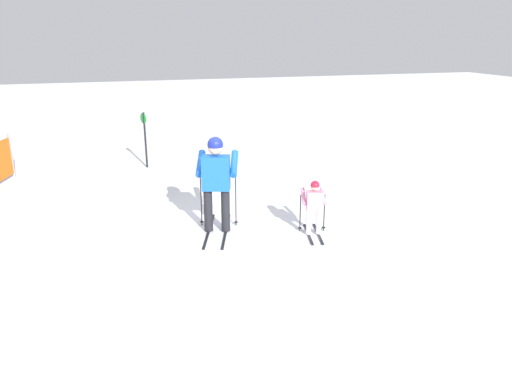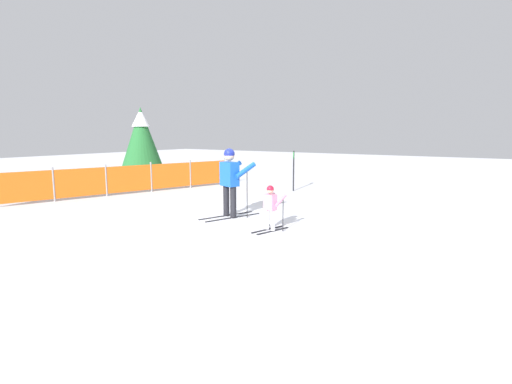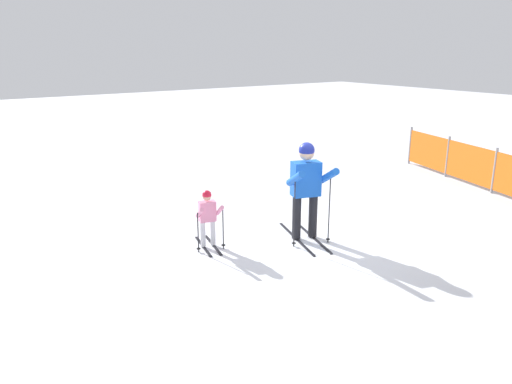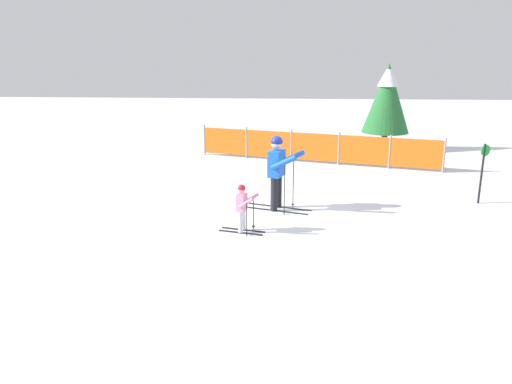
{
  "view_description": "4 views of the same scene",
  "coord_description": "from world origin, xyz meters",
  "views": [
    {
      "loc": [
        -8.48,
        1.61,
        3.5
      ],
      "look_at": [
        -0.27,
        -0.87,
        0.73
      ],
      "focal_mm": 35.0,
      "sensor_mm": 36.0,
      "label": 1
    },
    {
      "loc": [
        -8.17,
        -6.31,
        2.17
      ],
      "look_at": [
        -0.51,
        -1.23,
        0.78
      ],
      "focal_mm": 28.0,
      "sensor_mm": 36.0,
      "label": 2
    },
    {
      "loc": [
        6.28,
        -5.75,
        3.35
      ],
      "look_at": [
        -0.5,
        -0.99,
        0.92
      ],
      "focal_mm": 35.0,
      "sensor_mm": 36.0,
      "label": 3
    },
    {
      "loc": [
        0.17,
        -11.52,
        3.58
      ],
      "look_at": [
        -0.55,
        -1.09,
        0.67
      ],
      "focal_mm": 35.0,
      "sensor_mm": 36.0,
      "label": 4
    }
  ],
  "objects": [
    {
      "name": "ground_plane",
      "position": [
        0.0,
        0.0,
        0.0
      ],
      "size": [
        60.0,
        60.0,
        0.0
      ],
      "primitive_type": "plane",
      "color": "white"
    },
    {
      "name": "skier_adult",
      "position": [
        -0.11,
        -0.18,
        1.06
      ],
      "size": [
        1.69,
        0.96,
        1.76
      ],
      "rotation": [
        0.0,
        0.0,
        -0.32
      ],
      "color": "black",
      "rests_on": "ground_plane"
    },
    {
      "name": "skier_child",
      "position": [
        -0.78,
        -1.8,
        0.59
      ],
      "size": [
        0.98,
        0.51,
        1.01
      ],
      "rotation": [
        0.0,
        0.0,
        -0.24
      ],
      "color": "black",
      "rests_on": "ground_plane"
    },
    {
      "name": "trail_marker",
      "position": [
        4.85,
        0.66,
        0.92
      ],
      "size": [
        0.26,
        0.14,
        1.48
      ],
      "color": "black",
      "rests_on": "ground_plane"
    }
  ]
}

